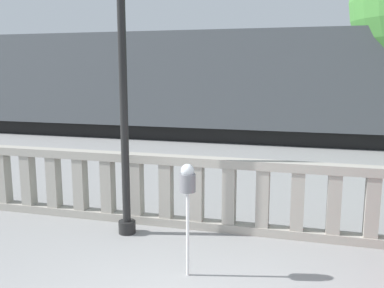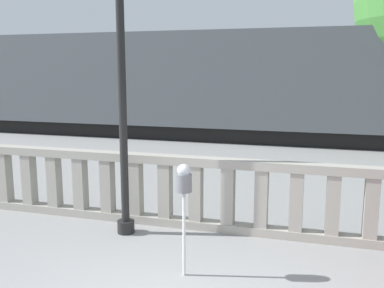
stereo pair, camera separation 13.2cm
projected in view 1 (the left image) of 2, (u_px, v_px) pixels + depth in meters
balustrade at (229, 195)px, 6.84m from camera, size 12.44×0.24×1.20m
parking_meter at (188, 185)px, 5.26m from camera, size 0.20×0.20×1.45m
train_near at (171, 83)px, 16.61m from camera, size 21.48×3.07×4.52m
train_far at (301, 78)px, 26.20m from camera, size 26.54×2.61×4.53m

